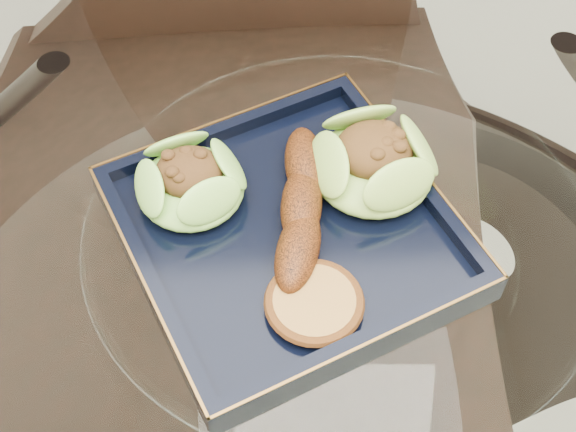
{
  "coord_description": "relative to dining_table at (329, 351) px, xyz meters",
  "views": [
    {
      "loc": [
        -0.06,
        -0.38,
        1.36
      ],
      "look_at": [
        -0.04,
        0.03,
        0.8
      ],
      "focal_mm": 50.0,
      "sensor_mm": 36.0,
      "label": 1
    }
  ],
  "objects": [
    {
      "name": "navy_plate",
      "position": [
        -0.04,
        0.03,
        0.17
      ],
      "size": [
        0.36,
        0.36,
        0.02
      ],
      "primitive_type": "cube",
      "rotation": [
        0.0,
        0.0,
        0.42
      ],
      "color": "black",
      "rests_on": "dining_table"
    },
    {
      "name": "lettuce_wrap_right",
      "position": [
        0.04,
        0.08,
        0.2
      ],
      "size": [
        0.13,
        0.13,
        0.04
      ],
      "primitive_type": "ellipsoid",
      "rotation": [
        0.0,
        0.0,
        -0.13
      ],
      "color": "olive",
      "rests_on": "navy_plate"
    },
    {
      "name": "dining_table",
      "position": [
        0.0,
        0.0,
        0.0
      ],
      "size": [
        1.13,
        1.13,
        0.77
      ],
      "color": "white",
      "rests_on": "ground"
    },
    {
      "name": "dining_chair",
      "position": [
        -0.07,
        0.29,
        -0.06
      ],
      "size": [
        0.42,
        0.42,
        0.96
      ],
      "rotation": [
        0.0,
        0.0,
        -0.01
      ],
      "color": "black",
      "rests_on": "ground"
    },
    {
      "name": "crumb_patty",
      "position": [
        -0.02,
        -0.05,
        0.19
      ],
      "size": [
        0.09,
        0.09,
        0.01
      ],
      "primitive_type": "cylinder",
      "rotation": [
        0.0,
        0.0,
        -0.26
      ],
      "color": "#A27B36",
      "rests_on": "navy_plate"
    },
    {
      "name": "roasted_plantain",
      "position": [
        -0.03,
        0.04,
        0.2
      ],
      "size": [
        0.06,
        0.17,
        0.03
      ],
      "primitive_type": "ellipsoid",
      "rotation": [
        0.0,
        0.0,
        1.44
      ],
      "color": "#5E2709",
      "rests_on": "navy_plate"
    },
    {
      "name": "lettuce_wrap_left",
      "position": [
        -0.13,
        0.07,
        0.2
      ],
      "size": [
        0.1,
        0.1,
        0.03
      ],
      "primitive_type": "ellipsoid",
      "rotation": [
        0.0,
        0.0,
        -0.02
      ],
      "color": "#5DA931",
      "rests_on": "navy_plate"
    }
  ]
}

